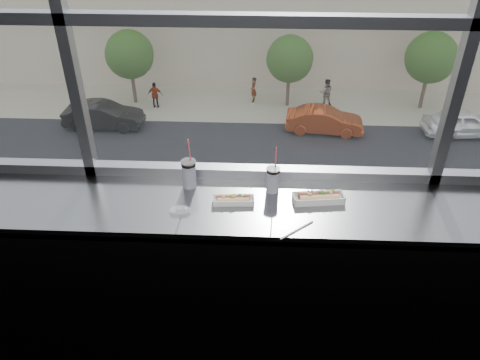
{
  "coord_description": "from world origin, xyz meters",
  "views": [
    {
      "loc": [
        -0.01,
        -0.82,
        2.59
      ],
      "look_at": [
        -0.11,
        1.23,
        1.25
      ],
      "focal_mm": 35.0,
      "sensor_mm": 36.0,
      "label": 1
    }
  ],
  "objects_px": {
    "pedestrian_c": "(326,90)",
    "pedestrian_a": "(155,93)",
    "hotdog_tray_right": "(319,197)",
    "soda_cup_left": "(189,172)",
    "car_near_a": "(1,184)",
    "tree_left": "(130,55)",
    "car_far_b": "(325,117)",
    "hotdog_tray_left": "(233,199)",
    "tree_center": "(290,59)",
    "car_near_b": "(103,185)",
    "wrapper": "(180,210)",
    "tree_right": "(431,58)",
    "car_near_d": "(387,191)",
    "car_near_c": "(231,189)",
    "pedestrian_b": "(253,87)",
    "loose_straw": "(297,230)",
    "car_far_a": "(103,111)",
    "soda_cup_right": "(273,178)",
    "car_far_c": "(465,119)"
  },
  "relations": [
    {
      "from": "car_near_d",
      "to": "tree_left",
      "type": "xyz_separation_m",
      "value": [
        -14.86,
        12.0,
        2.35
      ]
    },
    {
      "from": "pedestrian_c",
      "to": "pedestrian_a",
      "type": "relative_size",
      "value": 1.07
    },
    {
      "from": "hotdog_tray_left",
      "to": "car_near_a",
      "type": "relative_size",
      "value": 0.04
    },
    {
      "from": "soda_cup_left",
      "to": "pedestrian_c",
      "type": "distance_m",
      "value": 30.61
    },
    {
      "from": "car_near_b",
      "to": "tree_center",
      "type": "distance_m",
      "value": 15.37
    },
    {
      "from": "pedestrian_b",
      "to": "car_near_b",
      "type": "bearing_deg",
      "value": -29.11
    },
    {
      "from": "pedestrian_c",
      "to": "tree_center",
      "type": "xyz_separation_m",
      "value": [
        -2.61,
        -0.03,
        2.12
      ]
    },
    {
      "from": "car_near_b",
      "to": "tree_right",
      "type": "relative_size",
      "value": 1.16
    },
    {
      "from": "car_near_a",
      "to": "tree_left",
      "type": "height_order",
      "value": "tree_left"
    },
    {
      "from": "soda_cup_right",
      "to": "tree_left",
      "type": "height_order",
      "value": "soda_cup_right"
    },
    {
      "from": "car_near_d",
      "to": "tree_center",
      "type": "xyz_separation_m",
      "value": [
        -4.16,
        12.0,
        2.21
      ]
    },
    {
      "from": "tree_left",
      "to": "car_far_c",
      "type": "bearing_deg",
      "value": -10.67
    },
    {
      "from": "pedestrian_a",
      "to": "loose_straw",
      "type": "bearing_deg",
      "value": 104.9
    },
    {
      "from": "soda_cup_right",
      "to": "pedestrian_c",
      "type": "bearing_deg",
      "value": 81.09
    },
    {
      "from": "car_far_a",
      "to": "pedestrian_a",
      "type": "height_order",
      "value": "car_far_a"
    },
    {
      "from": "car_near_c",
      "to": "pedestrian_c",
      "type": "height_order",
      "value": "pedestrian_c"
    },
    {
      "from": "hotdog_tray_left",
      "to": "tree_right",
      "type": "bearing_deg",
      "value": 64.35
    },
    {
      "from": "loose_straw",
      "to": "tree_right",
      "type": "bearing_deg",
      "value": 27.94
    },
    {
      "from": "car_near_c",
      "to": "hotdog_tray_left",
      "type": "bearing_deg",
      "value": -175.67
    },
    {
      "from": "car_near_c",
      "to": "pedestrian_b",
      "type": "distance_m",
      "value": 12.53
    },
    {
      "from": "car_far_a",
      "to": "wrapper",
      "type": "bearing_deg",
      "value": -158.03
    },
    {
      "from": "car_near_b",
      "to": "car_far_b",
      "type": "distance_m",
      "value": 13.97
    },
    {
      "from": "hotdog_tray_right",
      "to": "car_far_b",
      "type": "height_order",
      "value": "hotdog_tray_right"
    },
    {
      "from": "car_near_d",
      "to": "pedestrian_c",
      "type": "height_order",
      "value": "pedestrian_c"
    },
    {
      "from": "pedestrian_b",
      "to": "tree_left",
      "type": "relative_size",
      "value": 0.42
    },
    {
      "from": "hotdog_tray_left",
      "to": "car_near_a",
      "type": "height_order",
      "value": "hotdog_tray_left"
    },
    {
      "from": "loose_straw",
      "to": "tree_left",
      "type": "relative_size",
      "value": 0.04
    },
    {
      "from": "car_far_a",
      "to": "tree_left",
      "type": "bearing_deg",
      "value": -13.21
    },
    {
      "from": "hotdog_tray_right",
      "to": "soda_cup_left",
      "type": "xyz_separation_m",
      "value": [
        -0.72,
        0.11,
        0.06
      ]
    },
    {
      "from": "hotdog_tray_left",
      "to": "tree_center",
      "type": "relative_size",
      "value": 0.05
    },
    {
      "from": "wrapper",
      "to": "pedestrian_b",
      "type": "distance_m",
      "value": 30.9
    },
    {
      "from": "hotdog_tray_right",
      "to": "soda_cup_right",
      "type": "xyz_separation_m",
      "value": [
        -0.25,
        0.09,
        0.06
      ]
    },
    {
      "from": "wrapper",
      "to": "car_far_b",
      "type": "height_order",
      "value": "wrapper"
    },
    {
      "from": "car_far_b",
      "to": "pedestrian_c",
      "type": "height_order",
      "value": "pedestrian_c"
    },
    {
      "from": "loose_straw",
      "to": "pedestrian_a",
      "type": "distance_m",
      "value": 30.69
    },
    {
      "from": "car_near_d",
      "to": "car_near_a",
      "type": "height_order",
      "value": "car_near_d"
    },
    {
      "from": "car_near_d",
      "to": "pedestrian_a",
      "type": "height_order",
      "value": "pedestrian_a"
    },
    {
      "from": "car_far_b",
      "to": "pedestrian_b",
      "type": "height_order",
      "value": "pedestrian_b"
    },
    {
      "from": "pedestrian_b",
      "to": "tree_center",
      "type": "xyz_separation_m",
      "value": [
        2.38,
        -0.5,
        2.22
      ]
    },
    {
      "from": "car_far_c",
      "to": "car_near_d",
      "type": "distance_m",
      "value": 10.23
    },
    {
      "from": "wrapper",
      "to": "car_near_a",
      "type": "bearing_deg",
      "value": 126.4
    },
    {
      "from": "hotdog_tray_right",
      "to": "car_near_d",
      "type": "xyz_separation_m",
      "value": [
        5.72,
        16.24,
        -11.02
      ]
    },
    {
      "from": "car_near_b",
      "to": "tree_center",
      "type": "height_order",
      "value": "tree_center"
    },
    {
      "from": "soda_cup_right",
      "to": "car_far_c",
      "type": "bearing_deg",
      "value": 62.94
    },
    {
      "from": "car_near_c",
      "to": "tree_center",
      "type": "distance_m",
      "value": 12.63
    },
    {
      "from": "tree_center",
      "to": "pedestrian_b",
      "type": "bearing_deg",
      "value": 168.02
    },
    {
      "from": "pedestrian_c",
      "to": "pedestrian_a",
      "type": "xyz_separation_m",
      "value": [
        -11.67,
        -0.82,
        -0.08
      ]
    },
    {
      "from": "soda_cup_left",
      "to": "car_far_a",
      "type": "height_order",
      "value": "soda_cup_left"
    },
    {
      "from": "soda_cup_right",
      "to": "car_far_c",
      "type": "height_order",
      "value": "soda_cup_right"
    },
    {
      "from": "car_near_b",
      "to": "tree_right",
      "type": "bearing_deg",
      "value": -59.7
    }
  ]
}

